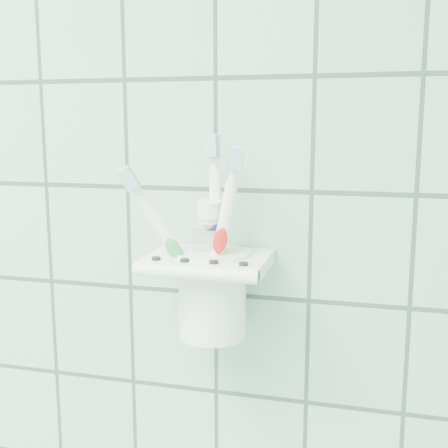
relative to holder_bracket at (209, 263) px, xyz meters
name	(u,v)px	position (x,y,z in m)	size (l,w,h in m)	color
holder_bracket	(209,263)	(0.00, 0.00, 0.00)	(0.13, 0.10, 0.04)	white
cup	(212,290)	(0.00, 0.00, -0.03)	(0.08, 0.08, 0.09)	white
toothbrush_pink	(226,236)	(0.02, 0.00, 0.03)	(0.09, 0.04, 0.19)	white
toothbrush_blue	(220,234)	(0.01, 0.00, 0.03)	(0.02, 0.03, 0.21)	white
toothbrush_orange	(203,237)	(-0.01, 0.00, 0.03)	(0.05, 0.02, 0.20)	white
toothpaste_tube	(210,254)	(0.00, 0.01, 0.01)	(0.04, 0.04, 0.14)	silver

